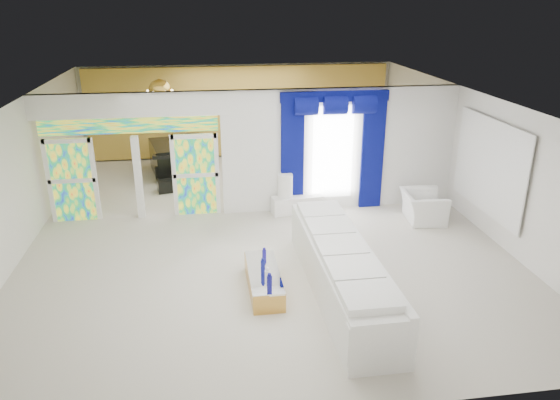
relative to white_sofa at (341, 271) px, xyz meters
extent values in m
plane|color=#B7AF9E|center=(-1.12, 3.13, -0.43)|extent=(12.00, 12.00, 0.00)
cube|color=white|center=(1.03, 4.13, 1.07)|extent=(5.70, 0.18, 3.00)
cube|color=white|center=(-3.97, 4.13, 2.29)|extent=(4.30, 0.18, 0.55)
cube|color=#994C3F|center=(-5.39, 4.13, 0.57)|extent=(0.95, 0.04, 2.00)
cube|color=#994C3F|center=(-2.54, 4.13, 0.57)|extent=(0.95, 0.04, 2.00)
cube|color=#994C3F|center=(-3.97, 4.13, 1.82)|extent=(4.00, 0.05, 0.35)
cube|color=white|center=(0.78, 4.03, 1.02)|extent=(1.00, 0.02, 2.30)
cube|color=#030841|center=(-0.22, 4.00, 0.97)|extent=(0.55, 0.10, 2.80)
cube|color=#030841|center=(1.78, 4.00, 0.97)|extent=(0.55, 0.10, 2.80)
cube|color=#030841|center=(0.78, 4.00, 2.39)|extent=(2.60, 0.12, 0.25)
cube|color=white|center=(3.82, 2.13, 1.12)|extent=(0.04, 2.70, 1.90)
cube|color=#B08C2A|center=(-1.12, 9.03, 1.07)|extent=(9.70, 0.12, 2.90)
cube|color=white|center=(0.00, 0.00, 0.00)|extent=(1.01, 4.53, 0.86)
cube|color=gold|center=(-1.35, 0.30, -0.25)|extent=(0.57, 1.66, 0.37)
cube|color=white|center=(-0.11, 3.86, -0.22)|extent=(1.30, 0.56, 0.42)
cylinder|color=silver|center=(-0.41, 3.86, 0.28)|extent=(0.36, 0.36, 0.58)
imported|color=white|center=(2.76, 2.94, -0.08)|extent=(1.03, 1.15, 0.69)
cube|color=black|center=(-3.15, 7.48, 0.03)|extent=(1.75, 2.08, 0.92)
cube|color=black|center=(-3.15, 5.88, -0.27)|extent=(1.03, 0.57, 0.32)
cube|color=tan|center=(-5.67, 5.71, 0.00)|extent=(0.71, 0.67, 0.86)
sphere|color=gold|center=(-3.42, 6.53, 2.22)|extent=(0.60, 0.60, 0.60)
cylinder|color=navy|center=(-1.27, 0.85, 0.01)|extent=(0.08, 0.08, 0.15)
cylinder|color=navy|center=(-1.32, -0.31, 0.06)|extent=(0.09, 0.09, 0.25)
cylinder|color=white|center=(-1.31, 0.08, 0.01)|extent=(0.10, 0.10, 0.14)
cylinder|color=navy|center=(-1.37, 0.26, 0.06)|extent=(0.08, 0.08, 0.25)
camera|label=1|loc=(-2.25, -8.00, 4.55)|focal=33.67mm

